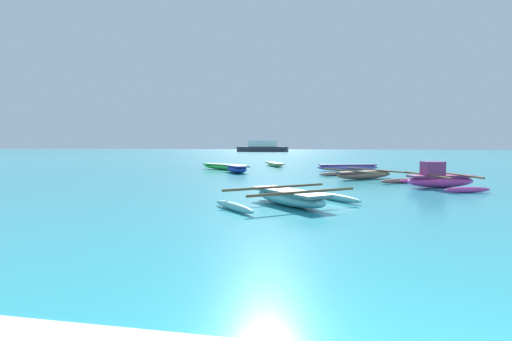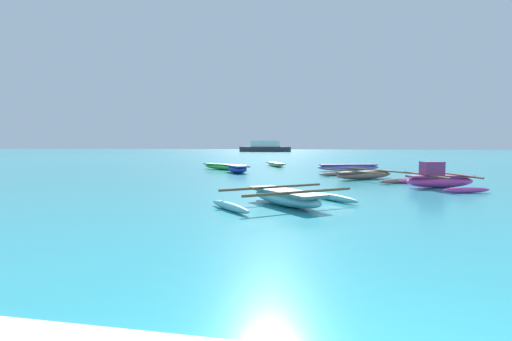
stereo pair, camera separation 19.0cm
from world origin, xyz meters
TOP-DOWN VIEW (x-y plane):
  - moored_boat_0 at (3.26, 14.32)m, footprint 2.76×3.84m
  - moored_boat_1 at (0.11, 23.47)m, footprint 3.87×1.61m
  - moored_boat_2 at (-7.72, 22.89)m, footprint 3.77×2.81m
  - moored_boat_3 at (-5.09, 27.38)m, footprint 2.07×3.63m
  - moored_boat_4 at (-1.91, 8.77)m, footprint 4.05×3.91m
  - moored_boat_5 at (0.72, 17.62)m, footprint 4.56×4.99m
  - moored_boat_6 at (-6.25, 20.34)m, footprint 1.99×2.38m
  - distant_ferry at (-15.68, 81.20)m, footprint 10.70×2.35m

SIDE VIEW (x-z plane):
  - moored_boat_3 at x=-5.09m, z-range 0.02..0.30m
  - moored_boat_5 at x=0.72m, z-range -0.02..0.42m
  - moored_boat_2 at x=-7.72m, z-range 0.02..0.39m
  - moored_boat_4 at x=-1.91m, z-range -0.01..0.45m
  - moored_boat_1 at x=0.11m, z-range 0.02..0.43m
  - moored_boat_6 at x=-6.25m, z-range 0.02..0.47m
  - moored_boat_0 at x=3.26m, z-range -0.17..0.83m
  - distant_ferry at x=-15.68m, z-range -0.22..2.13m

